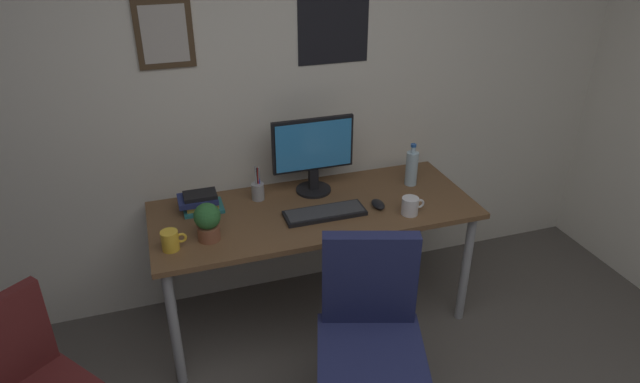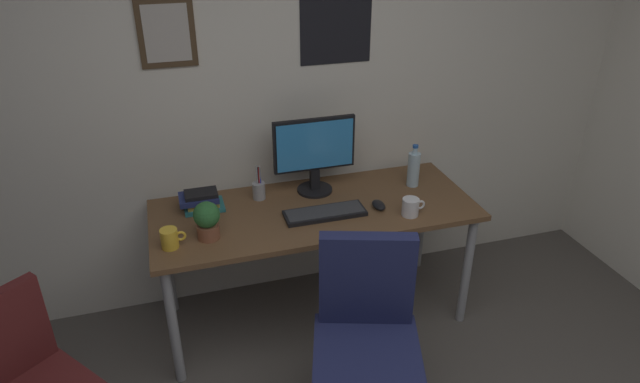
% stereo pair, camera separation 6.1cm
% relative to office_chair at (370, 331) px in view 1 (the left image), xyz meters
% --- Properties ---
extents(wall_back, '(4.40, 0.10, 2.60)m').
position_rel_office_chair_xyz_m(wall_back, '(-0.07, 1.21, 0.77)').
color(wall_back, silver).
rests_on(wall_back, ground_plane).
extents(desk, '(1.74, 0.70, 0.73)m').
position_rel_office_chair_xyz_m(desk, '(-0.01, 0.78, 0.13)').
color(desk, brown).
rests_on(desk, ground_plane).
extents(office_chair, '(0.58, 0.59, 0.95)m').
position_rel_office_chair_xyz_m(office_chair, '(0.00, 0.00, 0.00)').
color(office_chair, '#1E234C').
rests_on(office_chair, ground_plane).
extents(monitor, '(0.46, 0.20, 0.43)m').
position_rel_office_chair_xyz_m(monitor, '(0.05, 0.97, 0.44)').
color(monitor, black).
rests_on(monitor, desk).
extents(keyboard, '(0.43, 0.15, 0.03)m').
position_rel_office_chair_xyz_m(keyboard, '(0.02, 0.69, 0.22)').
color(keyboard, black).
rests_on(keyboard, desk).
extents(computer_mouse, '(0.06, 0.11, 0.04)m').
position_rel_office_chair_xyz_m(computer_mouse, '(0.32, 0.68, 0.22)').
color(computer_mouse, black).
rests_on(computer_mouse, desk).
extents(water_bottle, '(0.07, 0.07, 0.25)m').
position_rel_office_chair_xyz_m(water_bottle, '(0.61, 0.88, 0.31)').
color(water_bottle, silver).
rests_on(water_bottle, desk).
extents(coffee_mug_near, '(0.12, 0.08, 0.10)m').
position_rel_office_chair_xyz_m(coffee_mug_near, '(-0.77, 0.61, 0.25)').
color(coffee_mug_near, yellow).
rests_on(coffee_mug_near, desk).
extents(coffee_mug_far, '(0.13, 0.09, 0.09)m').
position_rel_office_chair_xyz_m(coffee_mug_far, '(0.45, 0.56, 0.25)').
color(coffee_mug_far, white).
rests_on(coffee_mug_far, desk).
extents(potted_plant, '(0.13, 0.13, 0.19)m').
position_rel_office_chair_xyz_m(potted_plant, '(-0.59, 0.64, 0.31)').
color(potted_plant, brown).
rests_on(potted_plant, desk).
extents(pen_cup, '(0.07, 0.07, 0.20)m').
position_rel_office_chair_xyz_m(pen_cup, '(-0.28, 0.97, 0.26)').
color(pen_cup, '#9EA0A5').
rests_on(pen_cup, desk).
extents(book_stack_left, '(0.23, 0.16, 0.10)m').
position_rel_office_chair_xyz_m(book_stack_left, '(-0.59, 0.95, 0.25)').
color(book_stack_left, '#26727A').
rests_on(book_stack_left, desk).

